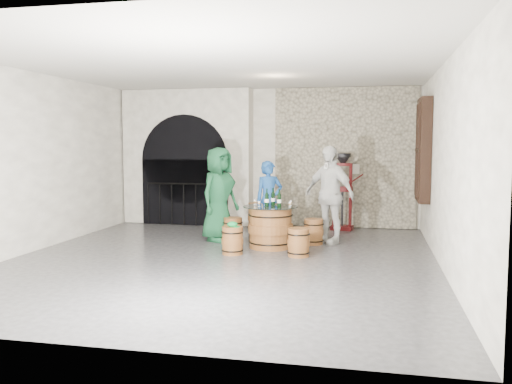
% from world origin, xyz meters
% --- Properties ---
extents(ground, '(8.00, 8.00, 0.00)m').
position_xyz_m(ground, '(0.00, 0.00, 0.00)').
color(ground, '#2E2E31').
rests_on(ground, ground).
extents(wall_back, '(8.00, 0.00, 8.00)m').
position_xyz_m(wall_back, '(0.00, 4.00, 1.60)').
color(wall_back, white).
rests_on(wall_back, ground).
extents(wall_front, '(8.00, 0.00, 8.00)m').
position_xyz_m(wall_front, '(0.00, -4.00, 1.60)').
color(wall_front, white).
rests_on(wall_front, ground).
extents(wall_left, '(0.00, 8.00, 8.00)m').
position_xyz_m(wall_left, '(-3.50, 0.00, 1.60)').
color(wall_left, white).
rests_on(wall_left, ground).
extents(wall_right, '(0.00, 8.00, 8.00)m').
position_xyz_m(wall_right, '(3.50, 0.00, 1.60)').
color(wall_right, white).
rests_on(wall_right, ground).
extents(ceiling, '(8.00, 8.00, 0.00)m').
position_xyz_m(ceiling, '(0.00, 0.00, 3.20)').
color(ceiling, beige).
rests_on(ceiling, wall_back).
extents(stone_facing_panel, '(3.20, 0.12, 3.18)m').
position_xyz_m(stone_facing_panel, '(1.80, 3.94, 1.60)').
color(stone_facing_panel, '#ACA389').
rests_on(stone_facing_panel, ground).
extents(arched_opening, '(3.10, 0.60, 3.19)m').
position_xyz_m(arched_opening, '(-1.90, 3.74, 1.58)').
color(arched_opening, white).
rests_on(arched_opening, ground).
extents(shuttered_window, '(0.23, 1.10, 2.00)m').
position_xyz_m(shuttered_window, '(3.38, 2.40, 1.80)').
color(shuttered_window, black).
rests_on(shuttered_window, wall_right).
extents(barrel_table, '(1.01, 1.01, 0.78)m').
position_xyz_m(barrel_table, '(0.60, 1.17, 0.39)').
color(barrel_table, brown).
rests_on(barrel_table, ground).
extents(barrel_stool_left, '(0.39, 0.39, 0.49)m').
position_xyz_m(barrel_stool_left, '(-0.22, 1.55, 0.24)').
color(barrel_stool_left, brown).
rests_on(barrel_stool_left, ground).
extents(barrel_stool_far, '(0.39, 0.39, 0.49)m').
position_xyz_m(barrel_stool_far, '(0.41, 2.05, 0.24)').
color(barrel_stool_far, brown).
rests_on(barrel_stool_far, ground).
extents(barrel_stool_right, '(0.39, 0.39, 0.49)m').
position_xyz_m(barrel_stool_right, '(1.34, 1.68, 0.24)').
color(barrel_stool_right, brown).
rests_on(barrel_stool_right, ground).
extents(barrel_stool_near_right, '(0.39, 0.39, 0.49)m').
position_xyz_m(barrel_stool_near_right, '(1.21, 0.51, 0.24)').
color(barrel_stool_near_right, brown).
rests_on(barrel_stool_near_right, ground).
extents(barrel_stool_near_left, '(0.39, 0.39, 0.49)m').
position_xyz_m(barrel_stool_near_left, '(0.06, 0.46, 0.24)').
color(barrel_stool_near_left, brown).
rests_on(barrel_stool_near_left, ground).
extents(green_cap, '(0.23, 0.18, 0.10)m').
position_xyz_m(green_cap, '(0.06, 0.46, 0.53)').
color(green_cap, '#0B7F34').
rests_on(green_cap, barrel_stool_near_left).
extents(person_green, '(0.92, 1.07, 1.85)m').
position_xyz_m(person_green, '(-0.53, 1.69, 0.93)').
color(person_green, '#134527').
rests_on(person_green, ground).
extents(person_blue, '(0.69, 0.63, 1.58)m').
position_xyz_m(person_blue, '(0.38, 2.19, 0.79)').
color(person_blue, navy).
rests_on(person_blue, ground).
extents(person_white, '(1.18, 0.99, 1.89)m').
position_xyz_m(person_white, '(1.62, 1.87, 0.95)').
color(person_white, silver).
rests_on(person_white, ground).
extents(wine_bottle_left, '(0.08, 0.08, 0.32)m').
position_xyz_m(wine_bottle_left, '(0.53, 1.16, 0.91)').
color(wine_bottle_left, black).
rests_on(wine_bottle_left, barrel_table).
extents(wine_bottle_center, '(0.08, 0.08, 0.32)m').
position_xyz_m(wine_bottle_center, '(0.77, 1.13, 0.91)').
color(wine_bottle_center, black).
rests_on(wine_bottle_center, barrel_table).
extents(wine_bottle_right, '(0.08, 0.08, 0.32)m').
position_xyz_m(wine_bottle_right, '(0.61, 1.35, 0.91)').
color(wine_bottle_right, black).
rests_on(wine_bottle_right, barrel_table).
extents(tasting_glass_a, '(0.05, 0.05, 0.10)m').
position_xyz_m(tasting_glass_a, '(0.41, 1.07, 0.83)').
color(tasting_glass_a, '#B57423').
rests_on(tasting_glass_a, barrel_table).
extents(tasting_glass_b, '(0.05, 0.05, 0.10)m').
position_xyz_m(tasting_glass_b, '(0.95, 1.32, 0.83)').
color(tasting_glass_b, '#B57423').
rests_on(tasting_glass_b, barrel_table).
extents(tasting_glass_c, '(0.05, 0.05, 0.10)m').
position_xyz_m(tasting_glass_c, '(0.47, 1.32, 0.83)').
color(tasting_glass_c, '#B57423').
rests_on(tasting_glass_c, barrel_table).
extents(tasting_glass_d, '(0.05, 0.05, 0.10)m').
position_xyz_m(tasting_glass_d, '(0.73, 1.35, 0.83)').
color(tasting_glass_d, '#B57423').
rests_on(tasting_glass_d, barrel_table).
extents(tasting_glass_e, '(0.05, 0.05, 0.10)m').
position_xyz_m(tasting_glass_e, '(0.97, 1.09, 0.83)').
color(tasting_glass_e, '#B57423').
rests_on(tasting_glass_e, barrel_table).
extents(tasting_glass_f, '(0.05, 0.05, 0.10)m').
position_xyz_m(tasting_glass_f, '(0.27, 1.34, 0.83)').
color(tasting_glass_f, '#B57423').
rests_on(tasting_glass_f, barrel_table).
extents(side_barrel, '(0.47, 0.47, 0.62)m').
position_xyz_m(side_barrel, '(-0.03, 3.03, 0.31)').
color(side_barrel, brown).
rests_on(side_barrel, ground).
extents(corking_press, '(0.71, 0.43, 1.71)m').
position_xyz_m(corking_press, '(1.78, 3.56, 0.99)').
color(corking_press, '#510D0E').
rests_on(corking_press, ground).
extents(control_box, '(0.18, 0.10, 0.22)m').
position_xyz_m(control_box, '(2.05, 3.86, 1.35)').
color(control_box, silver).
rests_on(control_box, wall_back).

